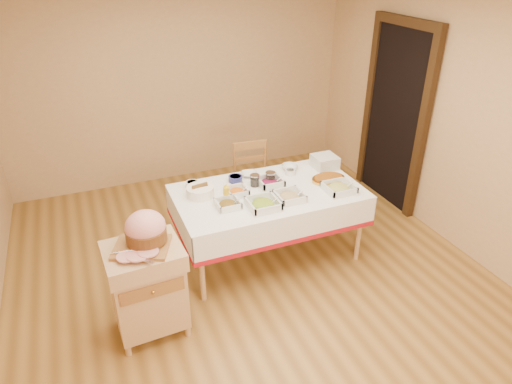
% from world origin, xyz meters
% --- Properties ---
extents(room_shell, '(5.00, 5.00, 5.00)m').
position_xyz_m(room_shell, '(0.00, 0.00, 1.30)').
color(room_shell, olive).
rests_on(room_shell, ground).
extents(doorway, '(0.09, 1.10, 2.20)m').
position_xyz_m(doorway, '(2.20, 0.90, 1.11)').
color(doorway, black).
rests_on(doorway, ground).
extents(dining_table, '(1.82, 1.02, 0.76)m').
position_xyz_m(dining_table, '(0.30, 0.30, 0.60)').
color(dining_table, tan).
rests_on(dining_table, ground).
extents(butcher_cart, '(0.61, 0.52, 0.83)m').
position_xyz_m(butcher_cart, '(-1.02, -0.31, 0.47)').
color(butcher_cart, tan).
rests_on(butcher_cart, ground).
extents(dining_chair, '(0.46, 0.44, 0.94)m').
position_xyz_m(dining_chair, '(0.43, 1.00, 0.48)').
color(dining_chair, '#996532').
rests_on(dining_chair, ground).
extents(ham_on_board, '(0.44, 0.42, 0.29)m').
position_xyz_m(ham_on_board, '(-0.98, -0.28, 0.96)').
color(ham_on_board, '#996532').
rests_on(ham_on_board, butcher_cart).
extents(serving_dish_a, '(0.22, 0.21, 0.09)m').
position_xyz_m(serving_dish_a, '(-0.17, 0.16, 0.79)').
color(serving_dish_a, silver).
rests_on(serving_dish_a, dining_table).
extents(serving_dish_b, '(0.28, 0.28, 0.11)m').
position_xyz_m(serving_dish_b, '(0.13, 0.02, 0.80)').
color(serving_dish_b, silver).
rests_on(serving_dish_b, dining_table).
extents(serving_dish_c, '(0.25, 0.25, 0.10)m').
position_xyz_m(serving_dish_c, '(0.42, 0.07, 0.79)').
color(serving_dish_c, silver).
rests_on(serving_dish_c, dining_table).
extents(serving_dish_d, '(0.27, 0.27, 0.10)m').
position_xyz_m(serving_dish_d, '(0.94, 0.04, 0.79)').
color(serving_dish_d, silver).
rests_on(serving_dish_d, dining_table).
extents(serving_dish_e, '(0.21, 0.20, 0.09)m').
position_xyz_m(serving_dish_e, '(-0.01, 0.35, 0.79)').
color(serving_dish_e, silver).
rests_on(serving_dish_e, dining_table).
extents(serving_dish_f, '(0.25, 0.24, 0.11)m').
position_xyz_m(serving_dish_f, '(0.36, 0.40, 0.80)').
color(serving_dish_f, silver).
rests_on(serving_dish_f, dining_table).
extents(small_bowl_left, '(0.12, 0.12, 0.06)m').
position_xyz_m(small_bowl_left, '(-0.37, 0.66, 0.79)').
color(small_bowl_left, silver).
rests_on(small_bowl_left, dining_table).
extents(small_bowl_mid, '(0.14, 0.14, 0.06)m').
position_xyz_m(small_bowl_mid, '(0.07, 0.61, 0.79)').
color(small_bowl_mid, navy).
rests_on(small_bowl_mid, dining_table).
extents(small_bowl_right, '(0.11, 0.11, 0.05)m').
position_xyz_m(small_bowl_right, '(0.66, 0.55, 0.79)').
color(small_bowl_right, silver).
rests_on(small_bowl_right, dining_table).
extents(bowl_white_imported, '(0.19, 0.19, 0.04)m').
position_xyz_m(bowl_white_imported, '(0.25, 0.68, 0.78)').
color(bowl_white_imported, silver).
rests_on(bowl_white_imported, dining_table).
extents(bowl_small_imported, '(0.20, 0.20, 0.05)m').
position_xyz_m(bowl_small_imported, '(0.70, 0.66, 0.79)').
color(bowl_small_imported, silver).
rests_on(bowl_small_imported, dining_table).
extents(preserve_jar_left, '(0.10, 0.10, 0.12)m').
position_xyz_m(preserve_jar_left, '(0.22, 0.45, 0.81)').
color(preserve_jar_left, silver).
rests_on(preserve_jar_left, dining_table).
extents(preserve_jar_right, '(0.10, 0.10, 0.13)m').
position_xyz_m(preserve_jar_right, '(0.38, 0.43, 0.82)').
color(preserve_jar_right, silver).
rests_on(preserve_jar_right, dining_table).
extents(mustard_bottle, '(0.06, 0.06, 0.18)m').
position_xyz_m(mustard_bottle, '(-0.14, 0.28, 0.84)').
color(mustard_bottle, gold).
rests_on(mustard_bottle, dining_table).
extents(bread_basket, '(0.26, 0.26, 0.12)m').
position_xyz_m(bread_basket, '(-0.34, 0.45, 0.81)').
color(bread_basket, white).
rests_on(bread_basket, dining_table).
extents(plate_stack, '(0.24, 0.24, 0.13)m').
position_xyz_m(plate_stack, '(1.07, 0.56, 0.83)').
color(plate_stack, silver).
rests_on(plate_stack, dining_table).
extents(brass_platter, '(0.36, 0.26, 0.05)m').
position_xyz_m(brass_platter, '(0.95, 0.27, 0.78)').
color(brass_platter, gold).
rests_on(brass_platter, dining_table).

